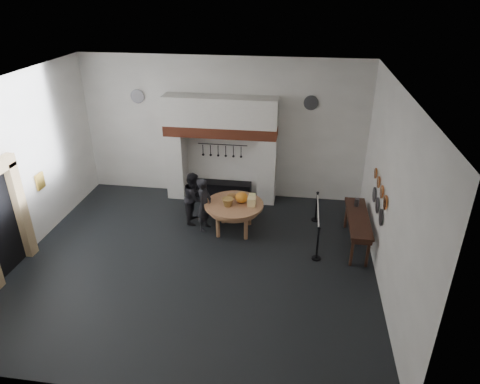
# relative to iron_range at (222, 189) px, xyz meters

# --- Properties ---
(floor) EXTENTS (9.00, 8.00, 0.02)m
(floor) POSITION_rel_iron_range_xyz_m (0.00, -3.72, -0.25)
(floor) COLOR black
(floor) RESTS_ON ground
(ceiling) EXTENTS (9.00, 8.00, 0.02)m
(ceiling) POSITION_rel_iron_range_xyz_m (0.00, -3.72, 4.25)
(ceiling) COLOR silver
(ceiling) RESTS_ON wall_back
(wall_back) EXTENTS (9.00, 0.02, 4.50)m
(wall_back) POSITION_rel_iron_range_xyz_m (0.00, 0.28, 2.00)
(wall_back) COLOR white
(wall_back) RESTS_ON floor
(wall_front) EXTENTS (9.00, 0.02, 4.50)m
(wall_front) POSITION_rel_iron_range_xyz_m (0.00, -7.72, 2.00)
(wall_front) COLOR white
(wall_front) RESTS_ON floor
(wall_left) EXTENTS (0.02, 8.00, 4.50)m
(wall_left) POSITION_rel_iron_range_xyz_m (-4.50, -3.72, 2.00)
(wall_left) COLOR white
(wall_left) RESTS_ON floor
(wall_right) EXTENTS (0.02, 8.00, 4.50)m
(wall_right) POSITION_rel_iron_range_xyz_m (4.50, -3.72, 2.00)
(wall_right) COLOR white
(wall_right) RESTS_ON floor
(chimney_pier_left) EXTENTS (0.55, 0.70, 2.15)m
(chimney_pier_left) POSITION_rel_iron_range_xyz_m (-1.48, -0.07, 0.82)
(chimney_pier_left) COLOR silver
(chimney_pier_left) RESTS_ON floor
(chimney_pier_right) EXTENTS (0.55, 0.70, 2.15)m
(chimney_pier_right) POSITION_rel_iron_range_xyz_m (1.48, -0.07, 0.82)
(chimney_pier_right) COLOR silver
(chimney_pier_right) RESTS_ON floor
(hearth_brick_band) EXTENTS (3.50, 0.72, 0.32)m
(hearth_brick_band) POSITION_rel_iron_range_xyz_m (0.00, -0.07, 2.06)
(hearth_brick_band) COLOR #9E442B
(hearth_brick_band) RESTS_ON chimney_pier_left
(chimney_hood) EXTENTS (3.50, 0.70, 0.90)m
(chimney_hood) POSITION_rel_iron_range_xyz_m (0.00, -0.07, 2.67)
(chimney_hood) COLOR silver
(chimney_hood) RESTS_ON hearth_brick_band
(iron_range) EXTENTS (1.90, 0.45, 0.50)m
(iron_range) POSITION_rel_iron_range_xyz_m (0.00, 0.00, 0.00)
(iron_range) COLOR black
(iron_range) RESTS_ON floor
(utensil_rail) EXTENTS (1.60, 0.02, 0.02)m
(utensil_rail) POSITION_rel_iron_range_xyz_m (0.00, 0.20, 1.50)
(utensil_rail) COLOR black
(utensil_rail) RESTS_ON wall_back
(door_recess) EXTENTS (0.04, 1.10, 2.50)m
(door_recess) POSITION_rel_iron_range_xyz_m (-4.47, -4.72, 1.00)
(door_recess) COLOR black
(door_recess) RESTS_ON floor
(door_jamb_far) EXTENTS (0.22, 0.30, 2.60)m
(door_jamb_far) POSITION_rel_iron_range_xyz_m (-4.38, -4.02, 1.05)
(door_jamb_far) COLOR tan
(door_jamb_far) RESTS_ON floor
(wall_plaque) EXTENTS (0.05, 0.34, 0.44)m
(wall_plaque) POSITION_rel_iron_range_xyz_m (-4.45, -2.92, 1.35)
(wall_plaque) COLOR gold
(wall_plaque) RESTS_ON wall_left
(work_table) EXTENTS (2.03, 2.03, 0.07)m
(work_table) POSITION_rel_iron_range_xyz_m (0.73, -2.09, 0.59)
(work_table) COLOR tan
(work_table) RESTS_ON floor
(pumpkin) EXTENTS (0.36, 0.36, 0.31)m
(pumpkin) POSITION_rel_iron_range_xyz_m (0.93, -1.99, 0.78)
(pumpkin) COLOR orange
(pumpkin) RESTS_ON work_table
(cheese_block_big) EXTENTS (0.22, 0.22, 0.24)m
(cheese_block_big) POSITION_rel_iron_range_xyz_m (1.23, -2.14, 0.74)
(cheese_block_big) COLOR #FFE498
(cheese_block_big) RESTS_ON work_table
(cheese_block_small) EXTENTS (0.18, 0.18, 0.20)m
(cheese_block_small) POSITION_rel_iron_range_xyz_m (1.21, -1.84, 0.72)
(cheese_block_small) COLOR #EBE18C
(cheese_block_small) RESTS_ON work_table
(wicker_basket) EXTENTS (0.39, 0.39, 0.22)m
(wicker_basket) POSITION_rel_iron_range_xyz_m (0.58, -2.24, 0.73)
(wicker_basket) COLOR #A3823C
(wicker_basket) RESTS_ON work_table
(bread_loaf) EXTENTS (0.31, 0.18, 0.13)m
(bread_loaf) POSITION_rel_iron_range_xyz_m (0.63, -1.74, 0.69)
(bread_loaf) COLOR #9C6A37
(bread_loaf) RESTS_ON work_table
(visitor_near) EXTENTS (0.47, 0.64, 1.59)m
(visitor_near) POSITION_rel_iron_range_xyz_m (-0.11, -2.12, 0.54)
(visitor_near) COLOR black
(visitor_near) RESTS_ON floor
(visitor_far) EXTENTS (0.62, 0.78, 1.56)m
(visitor_far) POSITION_rel_iron_range_xyz_m (-0.51, -1.72, 0.53)
(visitor_far) COLOR black
(visitor_far) RESTS_ON floor
(side_table) EXTENTS (0.55, 2.20, 0.06)m
(side_table) POSITION_rel_iron_range_xyz_m (4.10, -2.38, 0.62)
(side_table) COLOR #391E14
(side_table) RESTS_ON floor
(pewter_jug) EXTENTS (0.12, 0.12, 0.22)m
(pewter_jug) POSITION_rel_iron_range_xyz_m (4.10, -1.78, 0.76)
(pewter_jug) COLOR #47474B
(pewter_jug) RESTS_ON side_table
(copper_pan_a) EXTENTS (0.03, 0.34, 0.34)m
(copper_pan_a) POSITION_rel_iron_range_xyz_m (4.46, -3.52, 1.70)
(copper_pan_a) COLOR #C6662D
(copper_pan_a) RESTS_ON wall_right
(copper_pan_b) EXTENTS (0.03, 0.32, 0.32)m
(copper_pan_b) POSITION_rel_iron_range_xyz_m (4.46, -2.97, 1.70)
(copper_pan_b) COLOR #C6662D
(copper_pan_b) RESTS_ON wall_right
(copper_pan_c) EXTENTS (0.03, 0.30, 0.30)m
(copper_pan_c) POSITION_rel_iron_range_xyz_m (4.46, -2.42, 1.70)
(copper_pan_c) COLOR #C6662D
(copper_pan_c) RESTS_ON wall_right
(copper_pan_d) EXTENTS (0.03, 0.28, 0.28)m
(copper_pan_d) POSITION_rel_iron_range_xyz_m (4.46, -1.87, 1.70)
(copper_pan_d) COLOR #C6662D
(copper_pan_d) RESTS_ON wall_right
(pewter_plate_left) EXTENTS (0.03, 0.40, 0.40)m
(pewter_plate_left) POSITION_rel_iron_range_xyz_m (4.46, -3.32, 1.20)
(pewter_plate_left) COLOR #4C4C51
(pewter_plate_left) RESTS_ON wall_right
(pewter_plate_mid) EXTENTS (0.03, 0.40, 0.40)m
(pewter_plate_mid) POSITION_rel_iron_range_xyz_m (4.46, -2.72, 1.20)
(pewter_plate_mid) COLOR #4C4C51
(pewter_plate_mid) RESTS_ON wall_right
(pewter_plate_right) EXTENTS (0.03, 0.40, 0.40)m
(pewter_plate_right) POSITION_rel_iron_range_xyz_m (4.46, -2.12, 1.20)
(pewter_plate_right) COLOR #4C4C51
(pewter_plate_right) RESTS_ON wall_right
(pewter_plate_back_left) EXTENTS (0.44, 0.03, 0.44)m
(pewter_plate_back_left) POSITION_rel_iron_range_xyz_m (-2.70, 0.24, 2.95)
(pewter_plate_back_left) COLOR #4C4C51
(pewter_plate_back_left) RESTS_ON wall_back
(pewter_plate_back_right) EXTENTS (0.44, 0.03, 0.44)m
(pewter_plate_back_right) POSITION_rel_iron_range_xyz_m (2.70, 0.24, 2.95)
(pewter_plate_back_right) COLOR #4C4C51
(pewter_plate_back_right) RESTS_ON wall_back
(barrier_post_near) EXTENTS (0.05, 0.05, 0.90)m
(barrier_post_near) POSITION_rel_iron_range_xyz_m (3.06, -3.16, 0.20)
(barrier_post_near) COLOR black
(barrier_post_near) RESTS_ON floor
(barrier_post_far) EXTENTS (0.05, 0.05, 0.90)m
(barrier_post_far) POSITION_rel_iron_range_xyz_m (3.06, -1.16, 0.20)
(barrier_post_far) COLOR black
(barrier_post_far) RESTS_ON floor
(barrier_rope) EXTENTS (0.04, 2.00, 0.04)m
(barrier_rope) POSITION_rel_iron_range_xyz_m (3.06, -2.16, 0.60)
(barrier_rope) COLOR silver
(barrier_rope) RESTS_ON barrier_post_near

